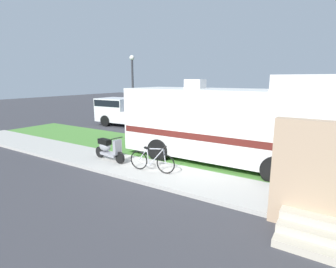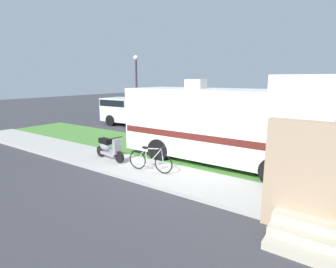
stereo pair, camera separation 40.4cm
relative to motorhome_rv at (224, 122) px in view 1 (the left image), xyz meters
name	(u,v)px [view 1 (the left image)]	position (x,y,z in m)	size (l,w,h in m)	color
ground_plane	(170,164)	(-1.60, -1.33, -1.59)	(80.00, 80.00, 0.00)	#38383D
sidewalk	(151,171)	(-1.60, -2.53, -1.53)	(24.00, 2.00, 0.12)	#ADAAA3
grass_strip	(188,154)	(-1.60, 0.17, -1.55)	(24.00, 3.40, 0.08)	#4C8438
motorhome_rv	(224,122)	(0.00, 0.00, 0.00)	(7.54, 2.79, 3.34)	silver
scooter	(108,148)	(-3.68, -2.49, -1.01)	(1.68, 0.54, 0.97)	black
bicycle	(152,161)	(-1.48, -2.64, -1.09)	(1.68, 0.52, 0.89)	black
pickup_truck_near	(126,111)	(-8.81, 4.34, -0.59)	(5.37, 2.37, 1.88)	silver
pickup_truck_far	(191,110)	(-5.58, 7.79, -0.62)	(5.14, 2.36, 1.83)	#1E478C
porch_steps	(321,191)	(3.55, -3.62, -0.62)	(2.00, 1.26, 2.40)	#BCB29E
bottle_green	(273,192)	(2.42, -2.46, -1.35)	(0.07, 0.07, 0.27)	brown
street_lamp_post	(133,88)	(-6.41, 2.27, 1.14)	(0.28, 0.28, 4.52)	#333338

